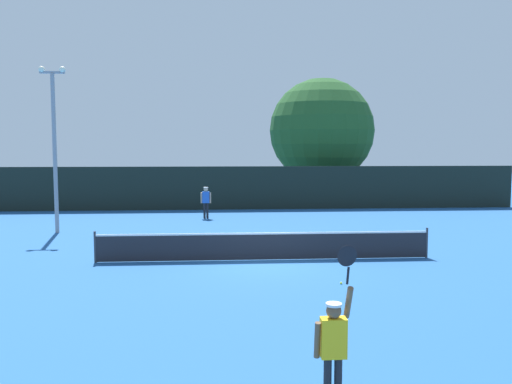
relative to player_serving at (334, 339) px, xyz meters
name	(u,v)px	position (x,y,z in m)	size (l,w,h in m)	color
ground_plane	(264,260)	(-0.16, 10.34, -1.08)	(120.00, 120.00, 0.00)	#235693
tennis_net	(265,245)	(-0.16, 10.34, -0.56)	(11.58, 0.08, 1.07)	#232328
perimeter_fence	(245,188)	(-0.16, 25.03, 0.27)	(34.43, 0.12, 2.69)	black
player_serving	(334,339)	(0.00, 0.00, 0.00)	(0.68, 0.39, 2.47)	yellow
player_receiving	(206,199)	(-2.46, 21.05, -0.02)	(0.57, 0.25, 1.71)	blue
tennis_ball	(341,283)	(1.76, 7.02, -1.04)	(0.07, 0.07, 0.07)	#CCE033
light_pole	(54,138)	(-9.11, 16.77, 3.22)	(1.18, 0.28, 7.48)	gray
large_tree	(322,131)	(5.79, 30.83, 4.00)	(7.65, 7.65, 8.91)	brown
parked_car_near	(261,187)	(1.49, 32.62, -0.30)	(1.94, 4.22, 1.69)	#B7B7BC
parked_car_mid	(328,187)	(6.75, 32.98, -0.30)	(2.21, 4.33, 1.69)	black
parked_car_far	(376,189)	(9.85, 30.41, -0.30)	(2.04, 4.26, 1.69)	red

